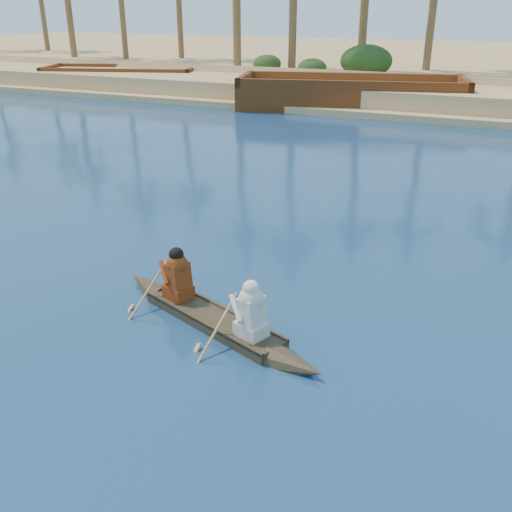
% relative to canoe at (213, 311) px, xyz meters
% --- Properties ---
extents(canoe, '(5.15, 2.52, 1.45)m').
position_rel_canoe_xyz_m(canoe, '(0.00, 0.00, 0.00)').
color(canoe, '#403522').
rests_on(canoe, ground).
extents(barge_left, '(11.29, 6.60, 1.79)m').
position_rel_canoe_xyz_m(barge_left, '(-21.38, 26.81, 0.35)').
color(barge_left, '#5D2F14').
rests_on(barge_left, ground).
extents(barge_mid, '(13.34, 7.18, 2.12)m').
position_rel_canoe_xyz_m(barge_mid, '(-4.00, 24.72, 0.46)').
color(barge_mid, '#5D2F14').
rests_on(barge_mid, ground).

